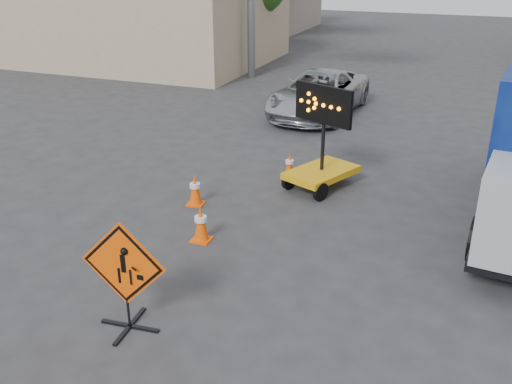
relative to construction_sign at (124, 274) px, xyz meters
The scene contains 8 objects.
ground 1.62m from the construction_sign, 39.23° to the left, with size 100.00×100.00×0.00m, color #2D2D30.
storefront_left_near 24.56m from the construction_sign, 122.03° to the left, with size 14.00×10.00×4.00m, color tan.
construction_sign is the anchor object (origin of this frame).
arrow_board 6.97m from the construction_sign, 79.32° to the left, with size 1.77×2.16×2.66m.
pickup_truck 13.66m from the construction_sign, 93.09° to the left, with size 2.56×5.55×1.54m, color #B9BBC1.
cone_a 3.19m from the construction_sign, 94.96° to the left, with size 0.42×0.42×0.80m.
cone_b 4.91m from the construction_sign, 104.60° to the left, with size 0.45×0.45×0.78m.
cone_c 7.28m from the construction_sign, 87.66° to the left, with size 0.36×0.36×0.68m.
Camera 1 is at (3.76, -7.16, 5.70)m, focal length 40.00 mm.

